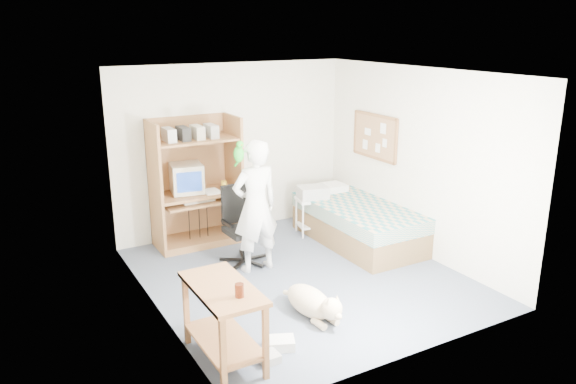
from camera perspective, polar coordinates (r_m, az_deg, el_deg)
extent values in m
plane|color=#4C5567|center=(7.06, 1.37, -8.58)|extent=(4.00, 4.00, 0.00)
cube|color=silver|center=(8.36, -5.64, 4.39)|extent=(3.60, 0.02, 2.50)
cube|color=silver|center=(7.69, 13.05, 2.96)|extent=(0.02, 4.00, 2.50)
cube|color=silver|center=(5.94, -13.62, -1.03)|extent=(0.02, 4.00, 2.50)
cube|color=white|center=(6.42, 1.52, 12.09)|extent=(3.60, 4.00, 0.02)
cube|color=brown|center=(7.75, -13.32, 0.37)|extent=(0.04, 0.60, 1.80)
cube|color=brown|center=(8.13, -5.48, 1.50)|extent=(0.04, 0.60, 1.80)
cube|color=brown|center=(8.18, -10.02, 1.43)|extent=(1.20, 0.02, 1.80)
cube|color=brown|center=(7.96, -9.25, -0.15)|extent=(1.12, 0.60, 0.04)
cube|color=brown|center=(7.92, -9.02, -0.99)|extent=(1.00, 0.50, 0.03)
cube|color=brown|center=(7.78, -9.51, 5.21)|extent=(1.12, 0.55, 0.03)
cube|color=brown|center=(8.19, -9.03, -4.79)|extent=(1.12, 0.60, 0.10)
cube|color=brown|center=(8.13, 7.10, -3.88)|extent=(1.00, 2.00, 0.36)
cube|color=teal|center=(8.03, 7.17, -2.01)|extent=(1.02, 2.02, 0.20)
cube|color=white|center=(8.62, 4.04, 0.34)|extent=(0.55, 0.35, 0.12)
cube|color=brown|center=(5.15, -6.67, -9.70)|extent=(0.50, 1.00, 0.04)
cube|color=brown|center=(4.91, -6.61, -16.23)|extent=(0.05, 0.05, 0.70)
cube|color=brown|center=(5.05, -2.28, -15.10)|extent=(0.05, 0.05, 0.70)
cube|color=brown|center=(5.64, -10.29, -11.76)|extent=(0.05, 0.05, 0.70)
cube|color=brown|center=(5.76, -6.48, -10.93)|extent=(0.05, 0.05, 0.70)
cube|color=brown|center=(5.40, -6.48, -14.75)|extent=(0.46, 0.92, 0.03)
cube|color=#A17348|center=(8.30, 8.83, 5.59)|extent=(0.03, 0.90, 0.60)
cube|color=brown|center=(8.24, 8.91, 7.70)|extent=(0.04, 0.94, 0.04)
cube|color=brown|center=(8.36, 8.72, 3.50)|extent=(0.04, 0.94, 0.04)
cylinder|color=black|center=(7.45, -4.42, -6.90)|extent=(0.57, 0.57, 0.06)
cylinder|color=black|center=(7.38, -4.45, -5.61)|extent=(0.06, 0.06, 0.38)
cube|color=black|center=(7.30, -4.49, -3.95)|extent=(0.45, 0.45, 0.08)
cube|color=black|center=(7.39, -5.33, -1.15)|extent=(0.40, 0.07, 0.52)
cube|color=black|center=(7.16, -6.22, -3.22)|extent=(0.05, 0.29, 0.04)
cube|color=black|center=(7.36, -2.87, -2.57)|extent=(0.05, 0.29, 0.04)
imported|color=white|center=(6.98, -3.32, -1.46)|extent=(0.63, 0.43, 1.69)
ellipsoid|color=#159523|center=(6.73, -5.02, 3.85)|extent=(0.12, 0.12, 0.20)
sphere|color=#159523|center=(6.67, -4.90, 4.83)|extent=(0.09, 0.09, 0.09)
cone|color=orange|center=(6.64, -4.73, 4.77)|extent=(0.04, 0.04, 0.03)
cylinder|color=#159523|center=(6.80, -5.18, 2.98)|extent=(0.03, 0.14, 0.12)
ellipsoid|color=beige|center=(6.15, 2.15, -11.02)|extent=(0.38, 0.70, 0.31)
sphere|color=beige|center=(5.86, 4.44, -11.74)|extent=(0.23, 0.23, 0.23)
cone|color=beige|center=(5.76, 4.14, -11.06)|extent=(0.07, 0.07, 0.08)
cone|color=beige|center=(5.83, 5.02, -10.75)|extent=(0.07, 0.07, 0.08)
ellipsoid|color=beige|center=(5.81, 5.03, -12.42)|extent=(0.09, 0.13, 0.08)
cylinder|color=beige|center=(6.44, 0.19, -10.27)|extent=(0.08, 0.22, 0.11)
cube|color=silver|center=(8.30, 2.53, -0.76)|extent=(0.53, 0.46, 0.04)
cube|color=silver|center=(8.42, 2.49, -3.33)|extent=(0.48, 0.41, 0.03)
cylinder|color=silver|center=(8.15, 1.88, -3.04)|extent=(0.03, 0.03, 0.53)
cylinder|color=silver|center=(8.36, 4.25, -2.58)|extent=(0.03, 0.03, 0.53)
cylinder|color=silver|center=(8.41, 0.77, -2.42)|extent=(0.03, 0.03, 0.53)
cylinder|color=silver|center=(8.61, 3.10, -1.99)|extent=(0.03, 0.03, 0.53)
cube|color=#ADADA8|center=(8.26, 2.54, -0.04)|extent=(0.48, 0.40, 0.18)
cube|color=beige|center=(7.91, -10.29, 1.42)|extent=(0.49, 0.51, 0.40)
cube|color=navy|center=(7.70, -9.99, 1.02)|extent=(0.34, 0.07, 0.28)
cube|color=beige|center=(7.87, -9.10, -0.89)|extent=(0.45, 0.17, 0.03)
cylinder|color=gold|center=(8.03, -6.53, 0.70)|extent=(0.08, 0.08, 0.12)
cylinder|color=#3E170A|center=(4.92, -4.96, -9.93)|extent=(0.08, 0.08, 0.12)
cube|color=silver|center=(5.61, -0.67, -15.12)|extent=(0.31, 0.28, 0.10)
cube|color=#A9A9A4|center=(5.45, -2.04, -16.36)|extent=(0.19, 0.22, 0.08)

